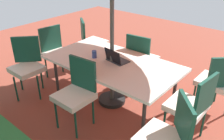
# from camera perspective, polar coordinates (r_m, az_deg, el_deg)

# --- Properties ---
(ground_plane) EXTENTS (10.00, 10.00, 0.02)m
(ground_plane) POSITION_cam_1_polar(r_m,az_deg,el_deg) (4.04, 0.00, -7.48)
(ground_plane) COLOR brown
(dining_table) EXTENTS (2.06, 1.13, 0.73)m
(dining_table) POSITION_cam_1_polar(r_m,az_deg,el_deg) (3.69, 0.00, 1.39)
(dining_table) COLOR silver
(dining_table) RESTS_ON ground_plane
(chair_east) EXTENTS (0.48, 0.47, 0.98)m
(chair_east) POSITION_cam_1_polar(r_m,az_deg,el_deg) (4.64, -13.17, 4.53)
(chair_east) COLOR silver
(chair_east) RESTS_ON ground_plane
(chair_west) EXTENTS (0.48, 0.47, 0.98)m
(chair_west) POSITION_cam_1_polar(r_m,az_deg,el_deg) (3.17, 18.33, -7.64)
(chair_west) COLOR silver
(chair_west) RESTS_ON ground_plane
(chair_northwest) EXTENTS (0.59, 0.59, 0.98)m
(chair_northwest) POSITION_cam_1_polar(r_m,az_deg,el_deg) (2.65, 12.99, -14.80)
(chair_northwest) COLOR silver
(chair_northwest) RESTS_ON ground_plane
(chair_south) EXTENTS (0.47, 0.48, 0.98)m
(chair_south) POSITION_cam_1_polar(r_m,az_deg,el_deg) (4.28, 6.91, 3.08)
(chair_south) COLOR silver
(chair_south) RESTS_ON ground_plane
(chair_northeast) EXTENTS (0.59, 0.59, 0.98)m
(chair_northeast) POSITION_cam_1_polar(r_m,az_deg,el_deg) (4.23, -19.51, 1.34)
(chair_northeast) COLOR silver
(chair_northeast) RESTS_ON ground_plane
(chair_southeast) EXTENTS (0.58, 0.58, 0.98)m
(chair_southeast) POSITION_cam_1_polar(r_m,az_deg,el_deg) (5.06, -5.09, 7.07)
(chair_southeast) COLOR silver
(chair_southeast) RESTS_ON ground_plane
(chair_southwest) EXTENTS (0.59, 0.59, 0.98)m
(chair_southwest) POSITION_cam_1_polar(r_m,az_deg,el_deg) (3.84, 23.53, -2.20)
(chair_southwest) COLOR silver
(chair_southwest) RESTS_ON ground_plane
(chair_north) EXTENTS (0.47, 0.48, 0.98)m
(chair_north) POSITION_cam_1_polar(r_m,az_deg,el_deg) (3.30, -8.42, -4.91)
(chair_north) COLOR silver
(chair_north) RESTS_ON ground_plane
(laptop) EXTENTS (0.35, 0.29, 0.21)m
(laptop) POSITION_cam_1_polar(r_m,az_deg,el_deg) (3.64, 0.96, 2.65)
(laptop) COLOR #2D2D33
(laptop) RESTS_ON dining_table
(cup) EXTENTS (0.07, 0.07, 0.12)m
(cup) POSITION_cam_1_polar(r_m,az_deg,el_deg) (3.78, -4.22, 3.73)
(cup) COLOR #334C99
(cup) RESTS_ON dining_table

